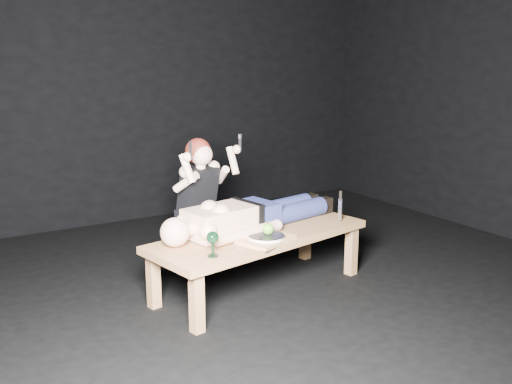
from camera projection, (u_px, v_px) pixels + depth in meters
ground at (295, 288)px, 4.44m from camera, size 5.00×5.00×0.00m
back_wall at (162, 78)px, 6.18m from camera, size 5.00×0.00×5.00m
table at (259, 261)px, 4.36m from camera, size 1.79×0.94×0.45m
lying_man at (253, 211)px, 4.41m from camera, size 1.76×0.81×0.26m
kneeling_woman at (193, 204)px, 4.66m from camera, size 0.76×0.81×1.14m
serving_tray at (266, 239)px, 4.11m from camera, size 0.45×0.39×0.02m
plate at (266, 237)px, 4.11m from camera, size 0.33×0.33×0.02m
apple at (268, 229)px, 4.12m from camera, size 0.08×0.08×0.08m
goblet at (213, 244)px, 3.78m from camera, size 0.10×0.10×0.17m
fork_flat at (240, 250)px, 3.91m from camera, size 0.03×0.18×0.01m
knife_flat at (282, 238)px, 4.17m from camera, size 0.03×0.18×0.01m
spoon_flat at (271, 236)px, 4.22m from camera, size 0.17×0.09×0.01m
carving_knife at (340, 206)px, 4.59m from camera, size 0.04×0.04×0.25m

